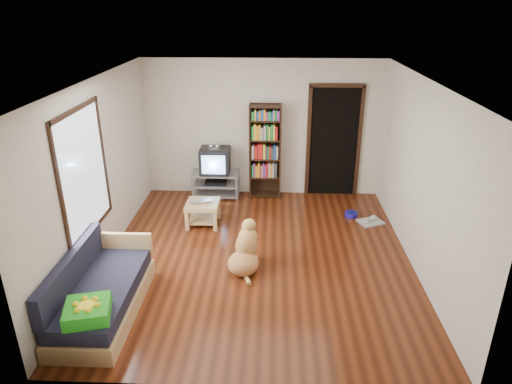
{
  "coord_description": "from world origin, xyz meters",
  "views": [
    {
      "loc": [
        0.21,
        -5.92,
        3.57
      ],
      "look_at": [
        -0.04,
        0.37,
        0.9
      ],
      "focal_mm": 32.0,
      "sensor_mm": 36.0,
      "label": 1
    }
  ],
  "objects_px": {
    "bookshelf": "(265,147)",
    "sofa": "(100,294)",
    "laptop": "(202,203)",
    "dog": "(246,252)",
    "green_cushion": "(88,311)",
    "crt_tv": "(215,160)",
    "dog_bowl": "(351,214)",
    "tv_stand": "(216,183)",
    "coffee_table": "(203,209)",
    "grey_rag": "(371,222)"
  },
  "relations": [
    {
      "from": "laptop",
      "to": "tv_stand",
      "type": "height_order",
      "value": "tv_stand"
    },
    {
      "from": "dog_bowl",
      "to": "laptop",
      "type": "bearing_deg",
      "value": -170.47
    },
    {
      "from": "bookshelf",
      "to": "sofa",
      "type": "bearing_deg",
      "value": -117.32
    },
    {
      "from": "grey_rag",
      "to": "bookshelf",
      "type": "relative_size",
      "value": 0.22
    },
    {
      "from": "green_cushion",
      "to": "tv_stand",
      "type": "relative_size",
      "value": 0.51
    },
    {
      "from": "dog_bowl",
      "to": "sofa",
      "type": "bearing_deg",
      "value": -140.87
    },
    {
      "from": "bookshelf",
      "to": "dog",
      "type": "bearing_deg",
      "value": -94.67
    },
    {
      "from": "dog_bowl",
      "to": "crt_tv",
      "type": "relative_size",
      "value": 0.38
    },
    {
      "from": "crt_tv",
      "to": "dog",
      "type": "height_order",
      "value": "crt_tv"
    },
    {
      "from": "tv_stand",
      "to": "bookshelf",
      "type": "height_order",
      "value": "bookshelf"
    },
    {
      "from": "dog_bowl",
      "to": "dog",
      "type": "relative_size",
      "value": 0.25
    },
    {
      "from": "grey_rag",
      "to": "bookshelf",
      "type": "xyz_separation_m",
      "value": [
        -1.86,
        1.14,
        0.99
      ]
    },
    {
      "from": "green_cushion",
      "to": "coffee_table",
      "type": "bearing_deg",
      "value": 61.2
    },
    {
      "from": "coffee_table",
      "to": "dog",
      "type": "bearing_deg",
      "value": -58.87
    },
    {
      "from": "coffee_table",
      "to": "tv_stand",
      "type": "bearing_deg",
      "value": 86.39
    },
    {
      "from": "dog_bowl",
      "to": "grey_rag",
      "type": "xyz_separation_m",
      "value": [
        0.3,
        -0.25,
        -0.03
      ]
    },
    {
      "from": "green_cushion",
      "to": "dog",
      "type": "bearing_deg",
      "value": 32.69
    },
    {
      "from": "sofa",
      "to": "coffee_table",
      "type": "bearing_deg",
      "value": 69.72
    },
    {
      "from": "crt_tv",
      "to": "coffee_table",
      "type": "xyz_separation_m",
      "value": [
        -0.08,
        -1.22,
        -0.46
      ]
    },
    {
      "from": "coffee_table",
      "to": "dog",
      "type": "xyz_separation_m",
      "value": [
        0.81,
        -1.34,
        -0.02
      ]
    },
    {
      "from": "bookshelf",
      "to": "crt_tv",
      "type": "bearing_deg",
      "value": -175.68
    },
    {
      "from": "green_cushion",
      "to": "laptop",
      "type": "height_order",
      "value": "green_cushion"
    },
    {
      "from": "laptop",
      "to": "dog",
      "type": "relative_size",
      "value": 0.41
    },
    {
      "from": "tv_stand",
      "to": "dog",
      "type": "distance_m",
      "value": 2.65
    },
    {
      "from": "bookshelf",
      "to": "sofa",
      "type": "distance_m",
      "value": 4.26
    },
    {
      "from": "dog_bowl",
      "to": "grey_rag",
      "type": "distance_m",
      "value": 0.39
    },
    {
      "from": "grey_rag",
      "to": "bookshelf",
      "type": "distance_m",
      "value": 2.39
    },
    {
      "from": "green_cushion",
      "to": "coffee_table",
      "type": "relative_size",
      "value": 0.84
    },
    {
      "from": "green_cushion",
      "to": "bookshelf",
      "type": "xyz_separation_m",
      "value": [
        1.8,
        4.35,
        0.5
      ]
    },
    {
      "from": "laptop",
      "to": "coffee_table",
      "type": "xyz_separation_m",
      "value": [
        -0.0,
        0.03,
        -0.13
      ]
    },
    {
      "from": "tv_stand",
      "to": "dog_bowl",
      "type": "bearing_deg",
      "value": -17.6
    },
    {
      "from": "tv_stand",
      "to": "sofa",
      "type": "distance_m",
      "value": 3.76
    },
    {
      "from": "laptop",
      "to": "crt_tv",
      "type": "bearing_deg",
      "value": 61.51
    },
    {
      "from": "dog",
      "to": "bookshelf",
      "type": "bearing_deg",
      "value": 85.33
    },
    {
      "from": "green_cushion",
      "to": "dog_bowl",
      "type": "bearing_deg",
      "value": 31.26
    },
    {
      "from": "sofa",
      "to": "bookshelf",
      "type": "bearing_deg",
      "value": 62.68
    },
    {
      "from": "dog_bowl",
      "to": "dog",
      "type": "bearing_deg",
      "value": -135.48
    },
    {
      "from": "laptop",
      "to": "dog",
      "type": "xyz_separation_m",
      "value": [
        0.81,
        -1.31,
        -0.16
      ]
    },
    {
      "from": "green_cushion",
      "to": "crt_tv",
      "type": "xyz_separation_m",
      "value": [
        0.85,
        4.28,
        0.25
      ]
    },
    {
      "from": "coffee_table",
      "to": "dog",
      "type": "relative_size",
      "value": 0.63
    },
    {
      "from": "tv_stand",
      "to": "green_cushion",
      "type": "bearing_deg",
      "value": -101.29
    },
    {
      "from": "dog_bowl",
      "to": "bookshelf",
      "type": "bearing_deg",
      "value": 150.3
    },
    {
      "from": "bookshelf",
      "to": "sofa",
      "type": "height_order",
      "value": "bookshelf"
    },
    {
      "from": "tv_stand",
      "to": "coffee_table",
      "type": "distance_m",
      "value": 1.2
    },
    {
      "from": "coffee_table",
      "to": "green_cushion",
      "type": "bearing_deg",
      "value": -104.2
    },
    {
      "from": "bookshelf",
      "to": "dog",
      "type": "height_order",
      "value": "bookshelf"
    },
    {
      "from": "bookshelf",
      "to": "sofa",
      "type": "xyz_separation_m",
      "value": [
        -1.92,
        -3.72,
        -0.74
      ]
    },
    {
      "from": "crt_tv",
      "to": "dog",
      "type": "bearing_deg",
      "value": -74.01
    },
    {
      "from": "grey_rag",
      "to": "dog_bowl",
      "type": "bearing_deg",
      "value": 140.19
    },
    {
      "from": "laptop",
      "to": "sofa",
      "type": "relative_size",
      "value": 0.2
    }
  ]
}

